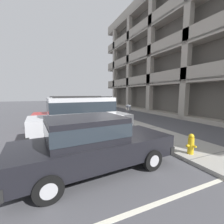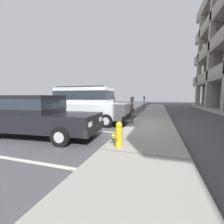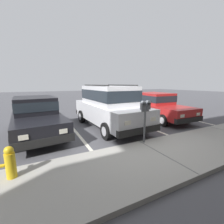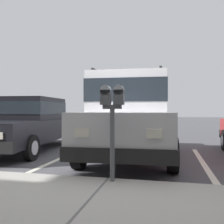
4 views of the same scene
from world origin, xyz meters
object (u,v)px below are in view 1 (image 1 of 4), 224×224
Objects in this scene: dark_hatchback at (92,142)px; parking_meter_near at (128,111)px; parking_meter_far at (94,104)px; fire_hydrant at (191,144)px; silver_suv at (82,116)px; red_sedan at (67,113)px.

dark_hatchback is 3.24× the size of parking_meter_near.
parking_meter_far is (-9.82, 2.99, 0.38)m from dark_hatchback.
fire_hydrant is (10.35, 0.31, -0.73)m from parking_meter_far.
parking_meter_far is (-6.68, 2.60, 0.11)m from silver_suv.
parking_meter_near is (3.21, 2.90, 0.36)m from red_sedan.
fire_hydrant is at bearing 1.70° from parking_meter_far.
silver_suv is at bearing -88.09° from parking_meter_near.
parking_meter_far is at bearing 141.45° from red_sedan.
red_sedan is at bearing 174.29° from dark_hatchback.
fire_hydrant is (3.76, 0.30, -0.72)m from parking_meter_near.
parking_meter_far is at bearing -178.30° from fire_hydrant.
parking_meter_far is at bearing -179.92° from parking_meter_near.
silver_suv is at bearing -141.65° from fire_hydrant.
dark_hatchback is (6.44, -0.10, 0.00)m from red_sedan.
parking_meter_far is (-3.39, 2.89, 0.38)m from red_sedan.
fire_hydrant is at bearing 4.52° from parking_meter_near.
dark_hatchback is 3.19× the size of parking_meter_far.
silver_suv is 2.61m from parking_meter_near.
red_sedan is at bearing -137.89° from parking_meter_near.
parking_meter_near is at bearing 89.15° from silver_suv.
silver_suv is 3.32m from red_sedan.
parking_meter_far reaches higher than dark_hatchback.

